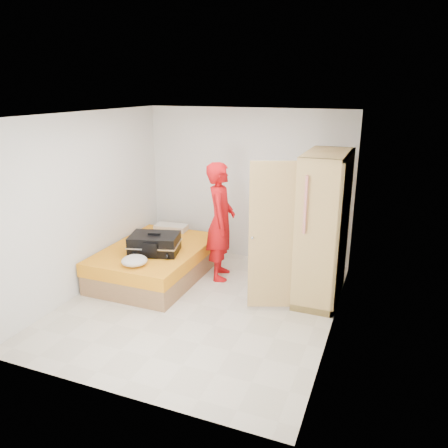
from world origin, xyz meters
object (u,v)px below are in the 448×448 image
at_px(round_cushion, 134,261).
at_px(suitcase, 155,244).
at_px(bed, 156,262).
at_px(person, 221,221).
at_px(wardrobe, 319,232).

bearing_deg(round_cushion, suitcase, 88.18).
xyz_separation_m(suitcase, round_cushion, (-0.02, -0.54, -0.07)).
height_order(bed, suitcase, suitcase).
distance_m(person, round_cushion, 1.46).
bearing_deg(suitcase, wardrobe, -4.99).
height_order(person, round_cushion, person).
bearing_deg(bed, round_cushion, -82.65).
xyz_separation_m(wardrobe, suitcase, (-2.39, -0.43, -0.36)).
height_order(wardrobe, round_cushion, wardrobe).
relative_size(person, suitcase, 2.17).
xyz_separation_m(bed, suitcase, (0.11, -0.20, 0.39)).
relative_size(wardrobe, person, 1.13).
xyz_separation_m(bed, wardrobe, (2.50, 0.23, 0.75)).
height_order(bed, round_cushion, round_cushion).
distance_m(person, suitcase, 1.07).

